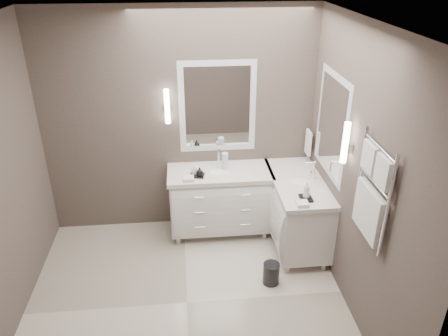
{
  "coord_description": "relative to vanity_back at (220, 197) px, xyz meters",
  "views": [
    {
      "loc": [
        0.04,
        -3.34,
        3.2
      ],
      "look_at": [
        0.45,
        0.7,
        1.15
      ],
      "focal_mm": 35.0,
      "sensor_mm": 36.0,
      "label": 1
    }
  ],
  "objects": [
    {
      "name": "floor",
      "position": [
        -0.45,
        -1.23,
        -0.49
      ],
      "size": [
        3.2,
        3.0,
        0.01
      ],
      "primitive_type": "cube",
      "color": "beige",
      "rests_on": "ground"
    },
    {
      "name": "mirror_back",
      "position": [
        -0.0,
        0.26,
        1.06
      ],
      "size": [
        0.9,
        0.02,
        1.1
      ],
      "color": "white",
      "rests_on": "wall_back"
    },
    {
      "name": "soap_bottle_c",
      "position": [
        0.84,
        -0.74,
        0.48
      ],
      "size": [
        0.09,
        0.09,
        0.19
      ],
      "primitive_type": "imported",
      "rotation": [
        0.0,
        0.0,
        0.27
      ],
      "color": "white",
      "rests_on": "amenity_tray_right"
    },
    {
      "name": "wall_right",
      "position": [
        1.15,
        -1.23,
        0.86
      ],
      "size": [
        0.01,
        3.0,
        2.7
      ],
      "primitive_type": "cube",
      "color": "#4E433E",
      "rests_on": "floor"
    },
    {
      "name": "ceiling",
      "position": [
        -0.45,
        -1.23,
        2.22
      ],
      "size": [
        3.2,
        3.0,
        0.01
      ],
      "primitive_type": "cube",
      "color": "white",
      "rests_on": "wall_back"
    },
    {
      "name": "waste_bin",
      "position": [
        0.45,
        -1.01,
        -0.36
      ],
      "size": [
        0.19,
        0.19,
        0.24
      ],
      "primitive_type": "cylinder",
      "rotation": [
        0.0,
        0.0,
        -0.1
      ],
      "color": "black",
      "rests_on": "floor"
    },
    {
      "name": "soap_bottle_a",
      "position": [
        -0.3,
        -0.09,
        0.45
      ],
      "size": [
        0.07,
        0.07,
        0.12
      ],
      "primitive_type": "imported",
      "rotation": [
        0.0,
        0.0,
        0.23
      ],
      "color": "white",
      "rests_on": "amenity_tray_back"
    },
    {
      "name": "vanity_right",
      "position": [
        0.88,
        -0.33,
        0.0
      ],
      "size": [
        0.59,
        1.24,
        0.97
      ],
      "color": "white",
      "rests_on": "floor"
    },
    {
      "name": "amenity_tray_right",
      "position": [
        0.84,
        -0.74,
        0.38
      ],
      "size": [
        0.12,
        0.16,
        0.02
      ],
      "primitive_type": "cube",
      "rotation": [
        0.0,
        0.0,
        0.02
      ],
      "color": "black",
      "rests_on": "vanity_right"
    },
    {
      "name": "sconce_back",
      "position": [
        -0.58,
        0.2,
        1.11
      ],
      "size": [
        0.06,
        0.06,
        0.4
      ],
      "color": "white",
      "rests_on": "wall_back"
    },
    {
      "name": "wall_back",
      "position": [
        -0.45,
        0.28,
        0.86
      ],
      "size": [
        3.2,
        0.01,
        2.7
      ],
      "primitive_type": "cube",
      "color": "#4E433E",
      "rests_on": "floor"
    },
    {
      "name": "sconce_right",
      "position": [
        1.08,
        -1.01,
        1.11
      ],
      "size": [
        0.06,
        0.06,
        0.4
      ],
      "color": "white",
      "rests_on": "wall_right"
    },
    {
      "name": "towel_ladder",
      "position": [
        1.1,
        -1.63,
        0.91
      ],
      "size": [
        0.06,
        0.58,
        0.9
      ],
      "color": "white",
      "rests_on": "wall_right"
    },
    {
      "name": "mirror_right",
      "position": [
        1.14,
        -0.43,
        1.06
      ],
      "size": [
        0.02,
        0.9,
        1.1
      ],
      "color": "white",
      "rests_on": "wall_right"
    },
    {
      "name": "towel_bar_corner",
      "position": [
        1.09,
        0.13,
        0.63
      ],
      "size": [
        0.03,
        0.22,
        0.3
      ],
      "color": "white",
      "rests_on": "wall_right"
    },
    {
      "name": "soap_bottle_b",
      "position": [
        -0.24,
        -0.14,
        0.44
      ],
      "size": [
        0.11,
        0.11,
        0.1
      ],
      "primitive_type": "imported",
      "rotation": [
        0.0,
        0.0,
        0.43
      ],
      "color": "black",
      "rests_on": "amenity_tray_back"
    },
    {
      "name": "amenity_tray_back",
      "position": [
        -0.27,
        -0.11,
        0.38
      ],
      "size": [
        0.18,
        0.15,
        0.02
      ],
      "primitive_type": "cube",
      "rotation": [
        0.0,
        0.0,
        -0.21
      ],
      "color": "black",
      "rests_on": "vanity_back"
    },
    {
      "name": "water_bottle",
      "position": [
        0.06,
        0.02,
        0.47
      ],
      "size": [
        0.09,
        0.09,
        0.22
      ],
      "primitive_type": "cylinder",
      "rotation": [
        0.0,
        0.0,
        -0.15
      ],
      "color": "silver",
      "rests_on": "vanity_back"
    },
    {
      "name": "wall_front",
      "position": [
        -0.45,
        -2.73,
        0.86
      ],
      "size": [
        3.2,
        0.01,
        2.7
      ],
      "primitive_type": "cube",
      "color": "#4E433E",
      "rests_on": "floor"
    },
    {
      "name": "vanity_back",
      "position": [
        0.0,
        0.0,
        0.0
      ],
      "size": [
        1.24,
        0.59,
        0.97
      ],
      "color": "white",
      "rests_on": "floor"
    }
  ]
}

